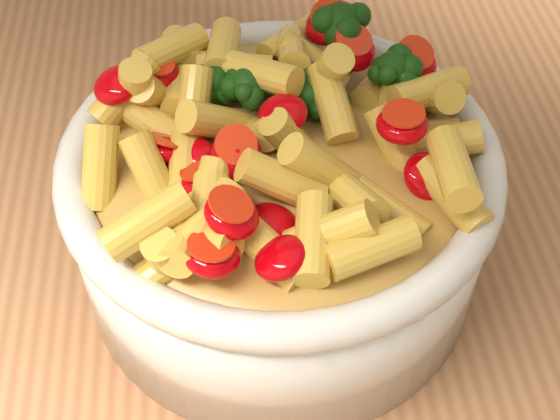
{
  "coord_description": "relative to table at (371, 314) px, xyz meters",
  "views": [
    {
      "loc": [
        -0.11,
        -0.36,
        1.34
      ],
      "look_at": [
        -0.08,
        -0.02,
        0.96
      ],
      "focal_mm": 50.0,
      "sensor_mm": 36.0,
      "label": 1
    }
  ],
  "objects": [
    {
      "name": "table",
      "position": [
        0.0,
        0.0,
        0.0
      ],
      "size": [
        1.2,
        0.8,
        0.9
      ],
      "color": "#B3784D",
      "rests_on": "ground"
    },
    {
      "name": "pasta_salad",
      "position": [
        -0.08,
        -0.02,
        0.24
      ],
      "size": [
        0.22,
        0.22,
        0.05
      ],
      "color": "gold",
      "rests_on": "serving_bowl"
    },
    {
      "name": "serving_bowl",
      "position": [
        -0.08,
        -0.02,
        0.16
      ],
      "size": [
        0.28,
        0.28,
        0.12
      ],
      "color": "silver",
      "rests_on": "table"
    }
  ]
}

